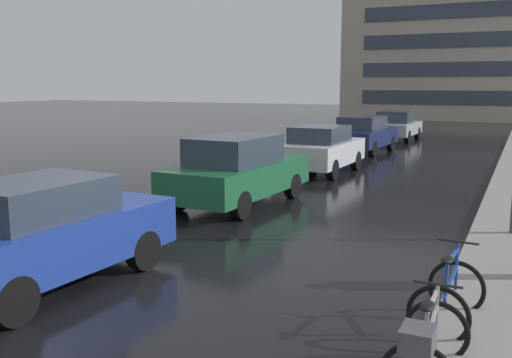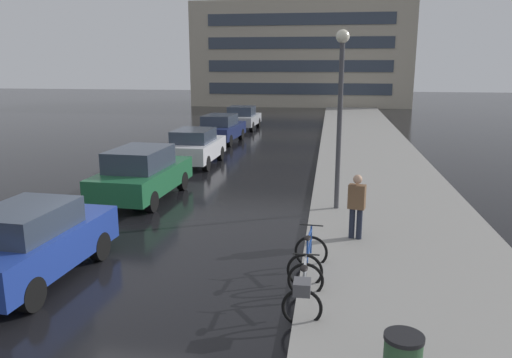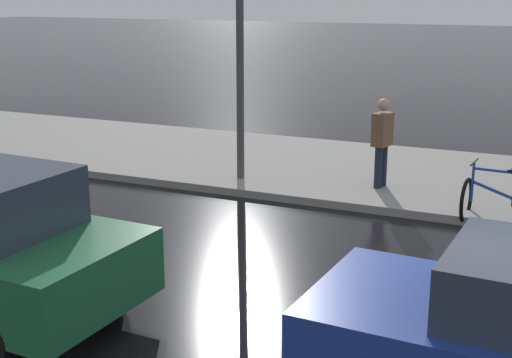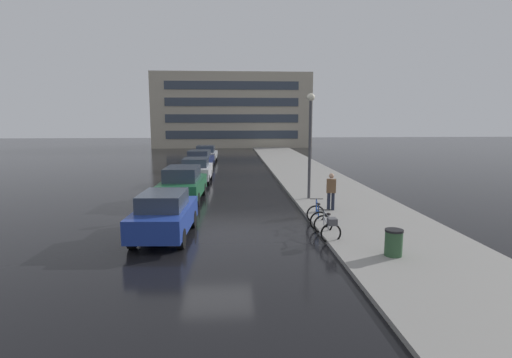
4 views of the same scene
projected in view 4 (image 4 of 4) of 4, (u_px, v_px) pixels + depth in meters
ground_plane at (217, 234)px, 14.10m from camera, size 140.00×140.00×0.00m
sidewalk_kerb at (321, 184)px, 24.34m from camera, size 4.80×60.00×0.14m
bicycle_nearest at (328, 226)px, 13.39m from camera, size 0.70×1.42×0.94m
bicycle_second at (318, 217)px, 15.01m from camera, size 0.81×1.15×1.01m
car_blue at (164, 214)px, 13.64m from camera, size 1.96×4.03×1.60m
car_green at (183, 183)px, 19.82m from camera, size 2.11×4.47×1.70m
car_white at (196, 170)px, 25.42m from camera, size 1.95×3.90×1.57m
car_navy at (200, 160)px, 31.51m from camera, size 2.17×4.24×1.56m
car_silver at (206, 154)px, 37.33m from camera, size 2.08×3.84×1.52m
pedestrian at (331, 191)px, 17.12m from camera, size 0.45×0.33×1.74m
streetlamp at (310, 132)px, 19.27m from camera, size 0.38×0.38×5.25m
trash_bin at (393, 245)px, 11.49m from camera, size 0.52×0.52×0.92m
building_facade_main at (232, 111)px, 57.80m from camera, size 21.73×9.21×10.17m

